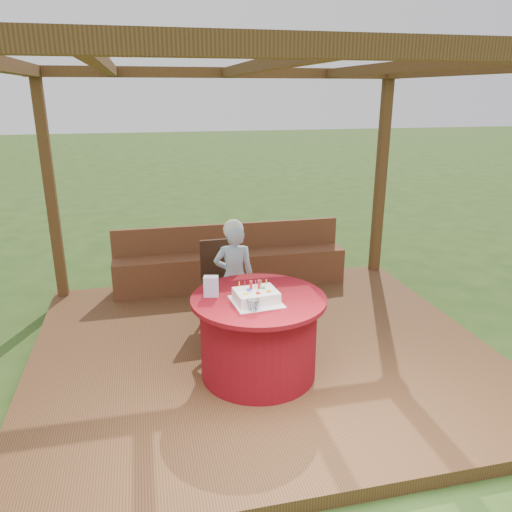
{
  "coord_description": "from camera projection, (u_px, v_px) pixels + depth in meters",
  "views": [
    {
      "loc": [
        -1.07,
        -4.37,
        2.57
      ],
      "look_at": [
        0.0,
        0.25,
        1.0
      ],
      "focal_mm": 35.0,
      "sensor_mm": 36.0,
      "label": 1
    }
  ],
  "objects": [
    {
      "name": "bench",
      "position": [
        231.0,
        266.0,
        6.55
      ],
      "size": [
        3.0,
        0.42,
        0.8
      ],
      "color": "brown",
      "rests_on": "deck"
    },
    {
      "name": "ground",
      "position": [
        262.0,
        357.0,
        5.08
      ],
      "size": [
        60.0,
        60.0,
        0.0
      ],
      "primitive_type": "plane",
      "color": "#2B4918",
      "rests_on": "ground"
    },
    {
      "name": "elderly_woman",
      "position": [
        234.0,
        274.0,
        5.25
      ],
      "size": [
        0.45,
        0.33,
        1.21
      ],
      "color": "#91BDD8",
      "rests_on": "deck"
    },
    {
      "name": "table",
      "position": [
        258.0,
        335.0,
        4.44
      ],
      "size": [
        1.18,
        1.18,
        0.75
      ],
      "color": "maroon",
      "rests_on": "deck"
    },
    {
      "name": "pergola",
      "position": [
        262.0,
        111.0,
        4.32
      ],
      "size": [
        4.5,
        4.0,
        2.72
      ],
      "color": "brown",
      "rests_on": "deck"
    },
    {
      "name": "drinking_glass",
      "position": [
        253.0,
        305.0,
        4.04
      ],
      "size": [
        0.12,
        0.12,
        0.1
      ],
      "primitive_type": "imported",
      "rotation": [
        0.0,
        0.0,
        -0.14
      ],
      "color": "white",
      "rests_on": "table"
    },
    {
      "name": "gift_bag",
      "position": [
        211.0,
        286.0,
        4.32
      ],
      "size": [
        0.14,
        0.11,
        0.18
      ],
      "primitive_type": "cube",
      "rotation": [
        0.0,
        0.0,
        -0.22
      ],
      "color": "pink",
      "rests_on": "table"
    },
    {
      "name": "birthday_cake",
      "position": [
        256.0,
        296.0,
        4.21
      ],
      "size": [
        0.43,
        0.43,
        0.18
      ],
      "color": "white",
      "rests_on": "table"
    },
    {
      "name": "deck",
      "position": [
        262.0,
        351.0,
        5.06
      ],
      "size": [
        4.5,
        4.0,
        0.12
      ],
      "primitive_type": "cube",
      "color": "brown",
      "rests_on": "ground"
    },
    {
      "name": "chair",
      "position": [
        223.0,
        277.0,
        5.5
      ],
      "size": [
        0.47,
        0.47,
        0.9
      ],
      "color": "#361D11",
      "rests_on": "deck"
    }
  ]
}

